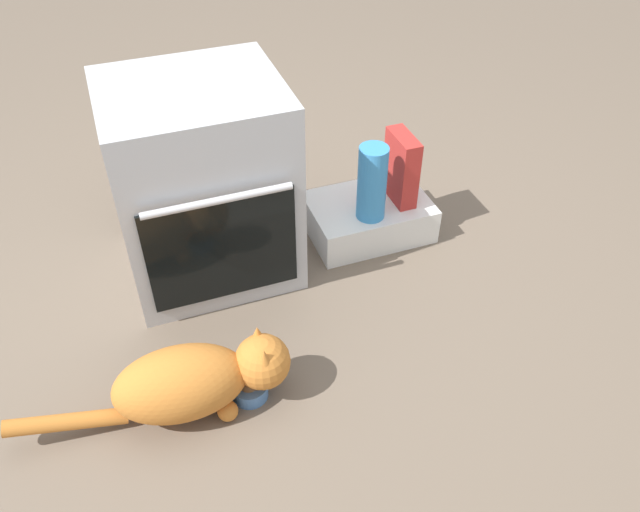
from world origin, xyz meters
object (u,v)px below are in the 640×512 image
water_bottle (372,183)px  cereal_box (401,168)px  pantry_cabinet (368,217)px  food_bowl (250,389)px  cat (195,380)px  oven (203,184)px

water_bottle → cereal_box: bearing=24.1°
pantry_cabinet → food_bowl: (-0.67, -0.63, -0.04)m
food_bowl → cereal_box: size_ratio=0.41×
food_bowl → cat: (-0.16, 0.01, 0.10)m
cat → cereal_box: cereal_box is taller
pantry_cabinet → water_bottle: bearing=-111.4°
pantry_cabinet → cat: bearing=-143.2°
oven → pantry_cabinet: size_ratio=1.55×
cat → water_bottle: size_ratio=2.80×
pantry_cabinet → water_bottle: water_bottle is taller
food_bowl → pantry_cabinet: bearing=43.3°
cereal_box → oven: bearing=177.0°
oven → cereal_box: bearing=-3.0°
food_bowl → cat: bearing=176.1°
pantry_cabinet → cereal_box: size_ratio=1.69×
oven → water_bottle: oven is taller
cereal_box → food_bowl: bearing=-142.0°
food_bowl → cat: 0.19m
pantry_cabinet → cat: (-0.83, -0.62, 0.06)m
oven → pantry_cabinet: 0.70m
food_bowl → water_bottle: 0.88m
food_bowl → cat: cat is taller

